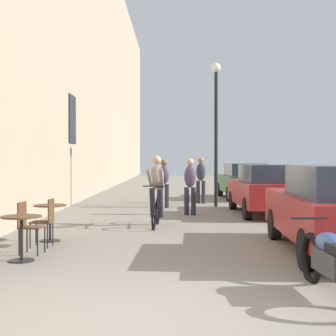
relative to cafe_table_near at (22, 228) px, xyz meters
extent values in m
plane|color=gray|center=(2.01, -2.96, -0.52)|extent=(88.00, 88.00, 0.00)
cube|color=tan|center=(-1.44, 11.04, 6.13)|extent=(0.50, 68.00, 13.31)
cube|color=black|center=(-1.17, 9.62, 2.51)|extent=(0.04, 1.10, 1.70)
cylinder|color=black|center=(0.00, 0.00, -0.51)|extent=(0.40, 0.40, 0.02)
cylinder|color=black|center=(0.00, 0.00, -0.16)|extent=(0.05, 0.05, 0.67)
cylinder|color=#4C331E|center=(0.00, 0.00, 0.19)|extent=(0.64, 0.64, 0.02)
cylinder|color=black|center=(0.18, 0.72, -0.30)|extent=(0.02, 0.02, 0.45)
cylinder|color=black|center=(0.14, 0.40, -0.30)|extent=(0.02, 0.02, 0.45)
cylinder|color=black|center=(-0.14, 0.76, -0.30)|extent=(0.02, 0.02, 0.45)
cylinder|color=black|center=(-0.18, 0.44, -0.30)|extent=(0.02, 0.02, 0.45)
cube|color=#4C331E|center=(0.00, 0.58, -0.06)|extent=(0.42, 0.42, 0.02)
cube|color=#4C331E|center=(-0.18, 0.60, 0.16)|extent=(0.06, 0.34, 0.42)
cylinder|color=black|center=(-0.03, 1.91, -0.51)|extent=(0.40, 0.40, 0.02)
cylinder|color=black|center=(-0.03, 1.91, -0.16)|extent=(0.05, 0.05, 0.67)
cylinder|color=#4C331E|center=(-0.03, 1.91, 0.19)|extent=(0.64, 0.64, 0.02)
cylinder|color=black|center=(-0.20, 1.13, -0.30)|extent=(0.02, 0.02, 0.45)
cylinder|color=black|center=(-0.18, 1.46, -0.30)|extent=(0.02, 0.02, 0.45)
cylinder|color=black|center=(0.13, 1.11, -0.30)|extent=(0.02, 0.02, 0.45)
cylinder|color=black|center=(0.14, 1.44, -0.30)|extent=(0.02, 0.02, 0.45)
cube|color=#4C331E|center=(-0.03, 1.29, -0.06)|extent=(0.40, 0.40, 0.02)
cube|color=#4C331E|center=(0.15, 1.27, 0.16)|extent=(0.04, 0.34, 0.42)
torus|color=black|center=(1.96, 3.52, -0.19)|extent=(0.09, 0.71, 0.71)
torus|color=black|center=(2.02, 4.56, -0.19)|extent=(0.09, 0.71, 0.71)
cylinder|color=black|center=(2.01, 4.47, 0.09)|extent=(0.05, 0.22, 0.58)
cylinder|color=black|center=(1.98, 3.98, 0.43)|extent=(0.08, 0.83, 0.14)
cylinder|color=black|center=(1.96, 3.54, 0.14)|extent=(0.04, 0.09, 0.67)
cylinder|color=black|center=(1.99, 4.07, -0.15)|extent=(0.09, 1.00, 0.12)
cylinder|color=black|center=(1.96, 3.57, 0.48)|extent=(0.52, 0.06, 0.03)
ellipsoid|color=black|center=(2.01, 4.38, 0.41)|extent=(0.12, 0.24, 0.06)
ellipsoid|color=gray|center=(2.00, 4.30, 0.68)|extent=(0.36, 0.37, 0.59)
sphere|color=tan|center=(2.00, 4.26, 1.08)|extent=(0.22, 0.22, 0.22)
cylinder|color=#26262D|center=(2.10, 4.22, 0.03)|extent=(0.15, 0.40, 0.75)
cylinder|color=#26262D|center=(1.90, 4.23, 0.03)|extent=(0.15, 0.40, 0.75)
cylinder|color=gray|center=(2.12, 3.91, 0.68)|extent=(0.12, 0.75, 0.48)
cylinder|color=gray|center=(1.84, 3.92, 0.68)|extent=(0.15, 0.75, 0.48)
cylinder|color=#26262D|center=(2.79, 6.51, -0.12)|extent=(0.14, 0.14, 0.80)
cylinder|color=#26262D|center=(2.99, 6.50, -0.12)|extent=(0.14, 0.14, 0.80)
ellipsoid|color=#4C3D5B|center=(2.89, 6.51, 0.60)|extent=(0.35, 0.26, 0.64)
sphere|color=tan|center=(2.89, 6.51, 1.02)|extent=(0.22, 0.22, 0.22)
cylinder|color=#26262D|center=(2.19, 8.63, -0.13)|extent=(0.14, 0.14, 0.79)
cylinder|color=#26262D|center=(1.99, 8.66, -0.13)|extent=(0.14, 0.14, 0.79)
ellipsoid|color=#4C3D5B|center=(2.09, 8.65, 0.58)|extent=(0.37, 0.29, 0.62)
sphere|color=brown|center=(2.09, 8.65, 0.99)|extent=(0.22, 0.22, 0.22)
cylinder|color=#26262D|center=(3.51, 10.32, -0.10)|extent=(0.14, 0.14, 0.84)
cylinder|color=#26262D|center=(3.31, 10.33, -0.10)|extent=(0.14, 0.14, 0.84)
ellipsoid|color=#2D3342|center=(3.41, 10.33, 0.64)|extent=(0.35, 0.25, 0.66)
sphere|color=#A57A5B|center=(3.41, 10.33, 1.07)|extent=(0.22, 0.22, 0.22)
cylinder|color=black|center=(3.86, 9.10, 1.78)|extent=(0.12, 0.12, 4.60)
sphere|color=silver|center=(3.86, 9.10, 4.22)|extent=(0.32, 0.32, 0.32)
cube|color=maroon|center=(5.21, 0.77, 0.13)|extent=(1.92, 4.32, 0.69)
cylinder|color=black|center=(4.46, 2.20, -0.21)|extent=(0.22, 0.62, 0.61)
cylinder|color=black|center=(4.36, -0.61, -0.21)|extent=(0.22, 0.62, 0.61)
cube|color=maroon|center=(5.13, 6.80, 0.11)|extent=(1.80, 4.16, 0.67)
cube|color=#283342|center=(5.14, 6.30, 0.70)|extent=(1.48, 2.26, 0.50)
cylinder|color=black|center=(4.32, 8.14, -0.22)|extent=(0.21, 0.60, 0.59)
cylinder|color=black|center=(5.88, 8.18, -0.22)|extent=(0.21, 0.60, 0.59)
cylinder|color=black|center=(4.39, 5.42, -0.22)|extent=(0.21, 0.60, 0.59)
cylinder|color=black|center=(5.94, 5.46, -0.22)|extent=(0.21, 0.60, 0.59)
cube|color=#23512D|center=(5.28, 12.63, 0.11)|extent=(1.84, 4.14, 0.66)
cube|color=#283342|center=(5.30, 12.14, 0.68)|extent=(1.50, 2.25, 0.49)
cylinder|color=black|center=(4.47, 13.95, -0.23)|extent=(0.21, 0.59, 0.59)
cylinder|color=black|center=(6.00, 14.00, -0.23)|extent=(0.21, 0.59, 0.59)
cylinder|color=black|center=(4.57, 11.26, -0.23)|extent=(0.21, 0.59, 0.59)
cylinder|color=black|center=(6.10, 11.31, -0.23)|extent=(0.21, 0.59, 0.59)
torus|color=black|center=(4.24, -1.23, -0.22)|extent=(0.13, 0.69, 0.69)
cube|color=#333338|center=(4.28, -1.96, -0.12)|extent=(0.29, 0.77, 0.28)
ellipsoid|color=#384C84|center=(4.27, -1.86, 0.10)|extent=(0.31, 0.54, 0.24)
cylinder|color=black|center=(4.24, -1.33, 0.33)|extent=(0.62, 0.07, 0.03)
camera|label=1|loc=(2.41, -7.77, 1.09)|focal=52.75mm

